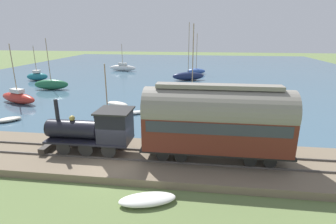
{
  "coord_description": "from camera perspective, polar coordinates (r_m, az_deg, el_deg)",
  "views": [
    {
      "loc": [
        -13.59,
        -5.22,
        8.01
      ],
      "look_at": [
        7.33,
        -2.47,
        1.58
      ],
      "focal_mm": 28.0,
      "sensor_mm": 36.0,
      "label": 1
    }
  ],
  "objects": [
    {
      "name": "sailboat_teal",
      "position": [
        51.08,
        -26.58,
        6.98
      ],
      "size": [
        2.2,
        3.74,
        5.87
      ],
      "rotation": [
        0.0,
        0.0,
        0.19
      ],
      "color": "#1E707A",
      "rests_on": "harbor_water"
    },
    {
      "name": "beached_dinghy",
      "position": [
        13.47,
        -4.51,
        -18.45
      ],
      "size": [
        1.88,
        3.0,
        0.44
      ],
      "color": "silver",
      "rests_on": "ground"
    },
    {
      "name": "harbor_water",
      "position": [
        58.72,
        2.35,
        9.1
      ],
      "size": [
        80.0,
        80.0,
        0.01
      ],
      "color": "#426075",
      "rests_on": "ground"
    },
    {
      "name": "steam_locomotive",
      "position": [
        17.23,
        -15.41,
        -3.52
      ],
      "size": [
        2.08,
        5.96,
        3.41
      ],
      "color": "black",
      "rests_on": "rail_embankment"
    },
    {
      "name": "rowboat_mid_harbor",
      "position": [
        26.86,
        -7.52,
        -0.14
      ],
      "size": [
        1.92,
        2.58,
        0.35
      ],
      "rotation": [
        0.0,
        0.0,
        0.52
      ],
      "color": "silver",
      "rests_on": "harbor_water"
    },
    {
      "name": "sailboat_red",
      "position": [
        35.42,
        -29.84,
        2.78
      ],
      "size": [
        3.07,
        5.64,
        6.81
      ],
      "rotation": [
        0.0,
        0.0,
        -0.34
      ],
      "color": "#B72D23",
      "rests_on": "harbor_water"
    },
    {
      "name": "rowboat_far_out",
      "position": [
        28.73,
        -31.34,
        -1.38
      ],
      "size": [
        2.23,
        2.28,
        0.38
      ],
      "rotation": [
        0.0,
        0.0,
        0.75
      ],
      "color": "#B7B2A3",
      "rests_on": "harbor_water"
    },
    {
      "name": "sailboat_white",
      "position": [
        58.19,
        -9.83,
        9.49
      ],
      "size": [
        1.6,
        6.05,
        5.71
      ],
      "rotation": [
        0.0,
        0.0,
        -0.09
      ],
      "color": "white",
      "rests_on": "harbor_water"
    },
    {
      "name": "sailboat_blue",
      "position": [
        53.61,
        6.15,
        8.9
      ],
      "size": [
        1.72,
        3.64,
        7.81
      ],
      "rotation": [
        0.0,
        0.0,
        0.02
      ],
      "color": "#335199",
      "rests_on": "harbor_water"
    },
    {
      "name": "sailboat_yellow",
      "position": [
        27.45,
        5.15,
        1.2
      ],
      "size": [
        1.84,
        4.27,
        8.82
      ],
      "rotation": [
        0.0,
        0.0,
        0.12
      ],
      "color": "gold",
      "rests_on": "harbor_water"
    },
    {
      "name": "rowboat_off_pier",
      "position": [
        22.7,
        11.49,
        -3.38
      ],
      "size": [
        1.34,
        1.95,
        0.5
      ],
      "rotation": [
        0.0,
        0.0,
        -0.16
      ],
      "color": "silver",
      "rests_on": "harbor_water"
    },
    {
      "name": "rowboat_near_shore",
      "position": [
        29.97,
        -10.95,
        1.71
      ],
      "size": [
        1.99,
        2.97,
        0.56
      ],
      "rotation": [
        0.0,
        0.0,
        -0.37
      ],
      "color": "beige",
      "rests_on": "harbor_water"
    },
    {
      "name": "rail_embankment",
      "position": [
        17.53,
        -10.81,
        -9.71
      ],
      "size": [
        5.63,
        56.0,
        0.58
      ],
      "color": "#756651",
      "rests_on": "ground"
    },
    {
      "name": "ground_plane",
      "position": [
        16.62,
        -12.09,
        -12.28
      ],
      "size": [
        200.0,
        200.0,
        0.0
      ],
      "primitive_type": "plane",
      "color": "#607542"
    },
    {
      "name": "passenger_coach",
      "position": [
        15.64,
        10.47,
        -1.68
      ],
      "size": [
        2.52,
        8.87,
        4.62
      ],
      "color": "black",
      "rests_on": "rail_embankment"
    },
    {
      "name": "sailboat_black",
      "position": [
        23.67,
        -12.87,
        -1.65
      ],
      "size": [
        3.41,
        4.21,
        5.51
      ],
      "rotation": [
        0.0,
        0.0,
        -0.58
      ],
      "color": "black",
      "rests_on": "harbor_water"
    },
    {
      "name": "sailboat_navy",
      "position": [
        46.0,
        4.41,
        7.82
      ],
      "size": [
        2.89,
        5.68,
        9.61
      ],
      "rotation": [
        0.0,
        0.0,
        0.28
      ],
      "color": "#192347",
      "rests_on": "harbor_water"
    },
    {
      "name": "sailboat_green",
      "position": [
        41.88,
        -24.05,
        5.52
      ],
      "size": [
        1.86,
        5.01,
        7.25
      ],
      "rotation": [
        0.0,
        0.0,
        0.13
      ],
      "color": "#236B42",
      "rests_on": "harbor_water"
    }
  ]
}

